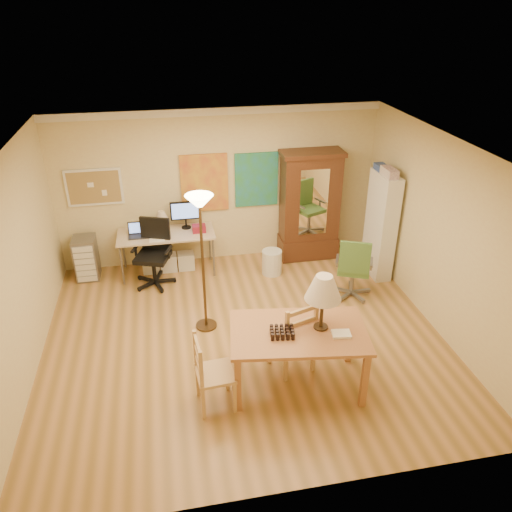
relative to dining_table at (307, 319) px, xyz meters
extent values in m
plane|color=olive|center=(-0.57, 1.03, -0.95)|extent=(5.50, 5.50, 0.00)
cube|color=white|center=(-0.57, 3.49, 1.69)|extent=(5.50, 0.08, 0.12)
cube|color=#A68E4E|center=(-2.62, 3.50, 0.55)|extent=(0.90, 0.04, 0.62)
cube|color=yellow|center=(-0.82, 3.50, 0.50)|extent=(0.80, 0.04, 1.00)
cube|color=teal|center=(0.08, 3.50, 0.50)|extent=(0.75, 0.04, 0.95)
cube|color=brown|center=(-0.10, 0.00, -0.17)|extent=(1.72, 1.18, 0.04)
cube|color=brown|center=(-0.88, -0.30, -0.57)|extent=(0.08, 0.08, 0.76)
cube|color=brown|center=(0.56, -0.51, -0.57)|extent=(0.08, 0.08, 0.76)
cube|color=brown|center=(-0.76, 0.50, -0.57)|extent=(0.08, 0.08, 0.76)
cube|color=brown|center=(0.68, 0.30, -0.57)|extent=(0.08, 0.08, 0.76)
cylinder|color=black|center=(0.17, 0.01, -0.14)|extent=(0.17, 0.17, 0.02)
cylinder|color=black|center=(0.17, 0.01, 0.06)|extent=(0.04, 0.04, 0.43)
cone|color=beige|center=(0.17, 0.01, 0.40)|extent=(0.43, 0.43, 0.30)
cube|color=white|center=(0.36, -0.18, -0.14)|extent=(0.23, 0.19, 0.03)
cube|color=black|center=(-0.31, -0.05, -0.11)|extent=(0.33, 0.28, 0.09)
cube|color=tan|center=(-0.09, 0.32, -0.46)|extent=(0.60, 0.59, 0.04)
cube|color=tan|center=(0.05, 0.57, -0.72)|extent=(0.06, 0.06, 0.47)
cube|color=tan|center=(-0.35, 0.44, -0.72)|extent=(0.06, 0.06, 0.47)
cube|color=tan|center=(0.17, 0.20, -0.72)|extent=(0.06, 0.06, 0.47)
cube|color=tan|center=(-0.22, 0.07, -0.72)|extent=(0.06, 0.06, 0.47)
cube|color=tan|center=(0.17, 0.20, -0.19)|extent=(0.06, 0.06, 0.55)
cube|color=tan|center=(-0.22, 0.07, -0.19)|extent=(0.06, 0.06, 0.55)
cube|color=tan|center=(-0.03, 0.13, -0.14)|extent=(0.40, 0.16, 0.05)
cube|color=tan|center=(-1.12, -0.15, -0.50)|extent=(0.46, 0.48, 0.04)
cube|color=tan|center=(-0.92, -0.33, -0.74)|extent=(0.04, 0.04, 0.43)
cube|color=tan|center=(-0.95, 0.05, -0.74)|extent=(0.04, 0.04, 0.43)
cube|color=tan|center=(-1.28, -0.36, -0.74)|extent=(0.04, 0.04, 0.43)
cube|color=tan|center=(-1.31, 0.02, -0.74)|extent=(0.04, 0.04, 0.43)
cube|color=tan|center=(-1.28, -0.36, -0.25)|extent=(0.04, 0.04, 0.50)
cube|color=tan|center=(-1.31, 0.02, -0.25)|extent=(0.04, 0.04, 0.50)
cube|color=tan|center=(-1.30, -0.17, -0.20)|extent=(0.06, 0.38, 0.05)
cylinder|color=#45331B|center=(-1.08, 1.41, -0.94)|extent=(0.30, 0.30, 0.03)
cylinder|color=#45331B|center=(-1.08, 1.41, 0.02)|extent=(0.04, 0.04, 1.92)
cone|color=#FFE0A5|center=(-1.08, 1.41, 1.00)|extent=(0.37, 0.37, 0.15)
cube|color=tan|center=(-1.54, 3.15, -0.23)|extent=(1.61, 0.70, 0.03)
cylinder|color=slate|center=(-2.30, 2.85, -0.60)|extent=(0.04, 0.04, 0.70)
cylinder|color=slate|center=(-0.79, 2.85, -0.60)|extent=(0.04, 0.04, 0.70)
cylinder|color=slate|center=(-2.30, 3.45, -0.60)|extent=(0.04, 0.04, 0.70)
cylinder|color=slate|center=(-0.79, 3.45, -0.60)|extent=(0.04, 0.04, 0.70)
cube|color=black|center=(-1.99, 3.10, -0.21)|extent=(0.32, 0.22, 0.02)
cube|color=black|center=(-1.99, 3.26, -0.10)|extent=(0.32, 0.06, 0.21)
cube|color=black|center=(-1.19, 3.30, 0.10)|extent=(0.50, 0.04, 0.32)
cone|color=beige|center=(-1.59, 3.25, 0.08)|extent=(0.20, 0.20, 0.12)
cube|color=white|center=(-1.69, 3.00, -0.22)|extent=(0.25, 0.32, 0.01)
cube|color=maroon|center=(-0.99, 3.10, -0.16)|extent=(0.22, 0.16, 0.12)
cube|color=white|center=(-1.84, 3.20, -0.80)|extent=(0.28, 0.24, 0.30)
cube|color=white|center=(-1.54, 3.20, -0.80)|extent=(0.28, 0.24, 0.30)
cube|color=silver|center=(-1.24, 3.20, -0.80)|extent=(0.28, 0.24, 0.30)
cylinder|color=black|center=(-1.79, 2.75, -0.69)|extent=(0.06, 0.06, 0.43)
cube|color=black|center=(-1.79, 2.75, -0.44)|extent=(0.65, 0.63, 0.07)
cube|color=black|center=(-1.71, 2.97, -0.12)|extent=(0.48, 0.21, 0.55)
cube|color=black|center=(-2.05, 2.84, -0.29)|extent=(0.15, 0.32, 0.03)
cube|color=black|center=(-1.53, 2.66, -0.29)|extent=(0.15, 0.32, 0.03)
cylinder|color=slate|center=(1.30, 1.82, -0.70)|extent=(0.06, 0.06, 0.40)
cube|color=#436F32|center=(1.30, 1.82, -0.47)|extent=(0.63, 0.62, 0.07)
cube|color=#436F32|center=(1.22, 1.62, -0.17)|extent=(0.45, 0.23, 0.52)
cube|color=slate|center=(1.54, 1.72, -0.33)|extent=(0.15, 0.29, 0.03)
cube|color=slate|center=(1.06, 1.92, -0.33)|extent=(0.15, 0.29, 0.03)
cube|color=slate|center=(-2.89, 3.22, -0.59)|extent=(0.37, 0.42, 0.73)
cube|color=silver|center=(-2.89, 3.00, -0.59)|extent=(0.31, 0.02, 0.63)
cube|color=#3B1F10|center=(0.99, 3.27, 0.00)|extent=(1.00, 0.45, 1.90)
cube|color=#3B1F10|center=(0.99, 3.27, -0.76)|extent=(1.03, 0.49, 0.38)
cube|color=white|center=(0.99, 3.04, 0.18)|extent=(0.50, 0.01, 1.18)
cube|color=#3B1F10|center=(0.99, 3.27, 0.98)|extent=(1.07, 0.51, 0.07)
cube|color=white|center=(1.98, 2.44, -0.06)|extent=(0.27, 0.71, 1.79)
cube|color=#993333|center=(1.94, 2.31, -0.53)|extent=(0.16, 0.36, 0.21)
cube|color=#334C99|center=(1.94, 2.62, 0.53)|extent=(0.16, 0.25, 0.18)
cylinder|color=silver|center=(0.20, 2.75, -0.74)|extent=(0.34, 0.34, 0.43)
camera|label=1|loc=(-1.50, -4.57, 3.36)|focal=35.00mm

